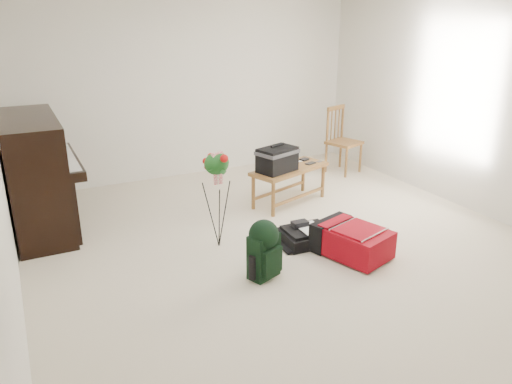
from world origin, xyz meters
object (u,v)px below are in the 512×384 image
black_duffel (307,235)px  green_backpack (264,246)px  bench (279,161)px  dining_chair (343,141)px  flower_stand (218,200)px  red_suitcase (349,239)px  piano (38,177)px

black_duffel → green_backpack: green_backpack is taller
bench → dining_chair: (1.51, 0.77, -0.09)m
dining_chair → flower_stand: 3.03m
green_backpack → flower_stand: bearing=78.0°
flower_stand → green_backpack: bearing=-96.7°
bench → dining_chair: dining_chair is taller
red_suitcase → flower_stand: bearing=128.5°
black_duffel → flower_stand: 1.01m
red_suitcase → flower_stand: 1.36m
flower_stand → black_duffel: bearing=-36.9°
dining_chair → black_duffel: (-1.77, -1.84, -0.39)m
piano → green_backpack: size_ratio=2.70×
black_duffel → green_backpack: bearing=-146.6°
piano → green_backpack: bearing=-50.8°
piano → dining_chair: piano is taller
black_duffel → dining_chair: bearing=48.7°
red_suitcase → green_backpack: (-0.97, -0.03, 0.15)m
bench → green_backpack: size_ratio=2.01×
dining_chair → bench: bearing=-171.4°
piano → dining_chair: 4.19m
piano → green_backpack: piano is taller
red_suitcase → dining_chair: bearing=38.3°
green_backpack → flower_stand: (-0.12, 0.77, 0.20)m
bench → black_duffel: bench is taller
piano → flower_stand: bearing=-39.6°
green_backpack → dining_chair: bearing=21.6°
piano → flower_stand: piano is taller
bench → flower_stand: bearing=-164.4°
bench → black_duffel: (-0.25, -1.07, -0.48)m
dining_chair → green_backpack: 3.39m
red_suitcase → black_duffel: size_ratio=1.51×
piano → bench: bearing=-11.7°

